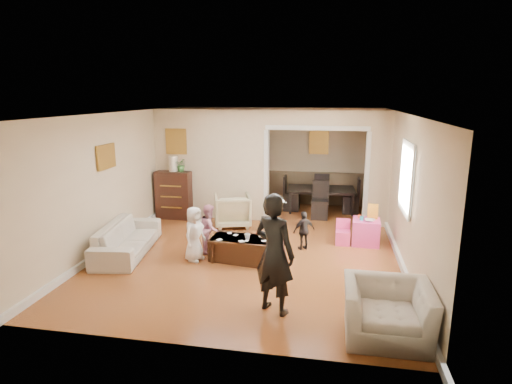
% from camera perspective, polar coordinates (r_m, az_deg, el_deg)
% --- Properties ---
extents(floor, '(7.00, 7.00, 0.00)m').
position_cam_1_polar(floor, '(8.42, -0.25, -7.28)').
color(floor, '#AD5B2C').
rests_on(floor, ground).
extents(partition_left, '(2.75, 0.18, 2.60)m').
position_cam_1_polar(partition_left, '(10.10, -6.07, 3.72)').
color(partition_left, beige).
rests_on(partition_left, ground).
extents(partition_right, '(0.55, 0.18, 2.60)m').
position_cam_1_polar(partition_right, '(9.75, 16.23, 2.93)').
color(partition_right, beige).
rests_on(partition_right, ground).
extents(partition_header, '(2.22, 0.18, 0.35)m').
position_cam_1_polar(partition_header, '(9.58, 8.34, 9.92)').
color(partition_header, beige).
rests_on(partition_header, partition_right).
extents(window_pane, '(0.03, 0.95, 1.10)m').
position_cam_1_polar(window_pane, '(7.60, 19.84, 1.83)').
color(window_pane, white).
rests_on(window_pane, ground).
extents(framed_art_partition, '(0.45, 0.03, 0.55)m').
position_cam_1_polar(framed_art_partition, '(10.20, -10.78, 6.77)').
color(framed_art_partition, brown).
rests_on(framed_art_partition, partition_left).
extents(framed_art_sofa_wall, '(0.03, 0.55, 0.40)m').
position_cam_1_polar(framed_art_sofa_wall, '(8.36, -19.70, 4.54)').
color(framed_art_sofa_wall, brown).
extents(framed_art_alcove, '(0.45, 0.03, 0.55)m').
position_cam_1_polar(framed_art_alcove, '(11.28, 8.54, 6.67)').
color(framed_art_alcove, brown).
extents(sofa, '(1.04, 2.06, 0.58)m').
position_cam_1_polar(sofa, '(8.32, -17.08, -6.05)').
color(sofa, beige).
rests_on(sofa, ground).
extents(armchair_back, '(1.00, 1.01, 0.74)m').
position_cam_1_polar(armchair_back, '(9.55, -3.24, -2.50)').
color(armchair_back, tan).
rests_on(armchair_back, ground).
extents(armchair_front, '(1.05, 0.92, 0.68)m').
position_cam_1_polar(armchair_front, '(5.58, 17.38, -15.21)').
color(armchair_front, beige).
rests_on(armchair_front, ground).
extents(dresser, '(0.84, 0.47, 1.15)m').
position_cam_1_polar(dresser, '(10.34, -10.98, -0.33)').
color(dresser, black).
rests_on(dresser, ground).
extents(table_lamp, '(0.22, 0.22, 0.36)m').
position_cam_1_polar(table_lamp, '(10.20, -11.16, 3.80)').
color(table_lamp, beige).
rests_on(table_lamp, dresser).
extents(potted_plant, '(0.28, 0.25, 0.31)m').
position_cam_1_polar(potted_plant, '(10.13, -10.10, 3.66)').
color(potted_plant, '#3E7634').
rests_on(potted_plant, dresser).
extents(coffee_table, '(1.20, 0.72, 0.42)m').
position_cam_1_polar(coffee_table, '(7.65, -1.83, -7.76)').
color(coffee_table, '#351B11').
rests_on(coffee_table, ground).
extents(coffee_cup, '(0.12, 0.12, 0.10)m').
position_cam_1_polar(coffee_cup, '(7.49, -1.18, -6.07)').
color(coffee_cup, silver).
rests_on(coffee_cup, coffee_table).
extents(play_table, '(0.55, 0.55, 0.51)m').
position_cam_1_polar(play_table, '(8.71, 14.69, -5.25)').
color(play_table, '#DC3A90').
rests_on(play_table, ground).
extents(cereal_box, '(0.20, 0.08, 0.30)m').
position_cam_1_polar(cereal_box, '(8.71, 15.58, -2.55)').
color(cereal_box, gold).
rests_on(cereal_box, play_table).
extents(cyan_cup, '(0.08, 0.08, 0.08)m').
position_cam_1_polar(cyan_cup, '(8.57, 14.16, -3.47)').
color(cyan_cup, teal).
rests_on(cyan_cup, play_table).
extents(toy_block, '(0.09, 0.08, 0.05)m').
position_cam_1_polar(toy_block, '(8.74, 13.95, -3.25)').
color(toy_block, red).
rests_on(toy_block, play_table).
extents(play_bowl, '(0.21, 0.21, 0.05)m').
position_cam_1_polar(play_bowl, '(8.52, 15.19, -3.74)').
color(play_bowl, beige).
rests_on(play_bowl, play_table).
extents(dining_table, '(1.75, 1.04, 0.60)m').
position_cam_1_polar(dining_table, '(10.87, 8.78, -1.08)').
color(dining_table, black).
rests_on(dining_table, ground).
extents(adult_person, '(0.73, 0.64, 1.69)m').
position_cam_1_polar(adult_person, '(5.72, 2.51, -8.34)').
color(adult_person, black).
rests_on(adult_person, ground).
extents(child_kneel_a, '(0.45, 0.56, 1.00)m').
position_cam_1_polar(child_kneel_a, '(7.63, -8.37, -5.64)').
color(child_kneel_a, white).
rests_on(child_kneel_a, ground).
extents(child_kneel_b, '(0.44, 0.51, 0.93)m').
position_cam_1_polar(child_kneel_b, '(8.01, -6.32, -4.95)').
color(child_kneel_b, pink).
rests_on(child_kneel_b, ground).
extents(child_toddler, '(0.48, 0.39, 0.76)m').
position_cam_1_polar(child_toddler, '(8.16, 6.54, -5.22)').
color(child_toddler, black).
rests_on(child_toddler, ground).
extents(craft_papers, '(0.92, 0.52, 0.00)m').
position_cam_1_polar(craft_papers, '(7.56, -1.83, -6.29)').
color(craft_papers, white).
rests_on(craft_papers, coffee_table).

